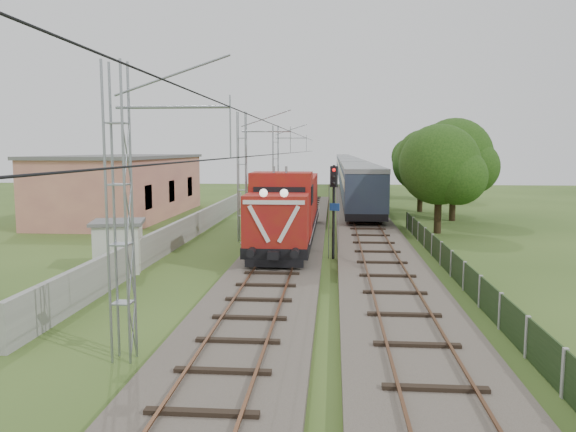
# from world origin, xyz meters

# --- Properties ---
(ground) EXTENTS (140.00, 140.00, 0.00)m
(ground) POSITION_xyz_m (0.00, 0.00, 0.00)
(ground) COLOR #35501E
(ground) RESTS_ON ground
(track_main) EXTENTS (4.20, 70.00, 0.45)m
(track_main) POSITION_xyz_m (0.00, 7.00, 0.18)
(track_main) COLOR #6B6054
(track_main) RESTS_ON ground
(track_side) EXTENTS (4.20, 80.00, 0.45)m
(track_side) POSITION_xyz_m (5.00, 20.00, 0.18)
(track_side) COLOR #6B6054
(track_side) RESTS_ON ground
(catenary) EXTENTS (3.31, 70.00, 8.00)m
(catenary) POSITION_xyz_m (-2.95, 12.00, 4.05)
(catenary) COLOR gray
(catenary) RESTS_ON ground
(boundary_wall) EXTENTS (0.25, 40.00, 1.50)m
(boundary_wall) POSITION_xyz_m (-6.50, 12.00, 0.75)
(boundary_wall) COLOR #9E9E99
(boundary_wall) RESTS_ON ground
(station_building) EXTENTS (8.40, 20.40, 5.22)m
(station_building) POSITION_xyz_m (-15.00, 24.00, 2.63)
(station_building) COLOR tan
(station_building) RESTS_ON ground
(fence) EXTENTS (0.12, 32.00, 1.20)m
(fence) POSITION_xyz_m (8.00, 3.00, 0.60)
(fence) COLOR black
(fence) RESTS_ON ground
(locomotive) EXTENTS (3.08, 17.59, 4.47)m
(locomotive) POSITION_xyz_m (0.00, 10.95, 2.29)
(locomotive) COLOR black
(locomotive) RESTS_ON ground
(coach_rake) EXTENTS (3.19, 119.17, 3.68)m
(coach_rake) POSITION_xyz_m (5.00, 76.70, 2.62)
(coach_rake) COLOR black
(coach_rake) RESTS_ON ground
(signal_post) EXTENTS (0.51, 0.42, 4.92)m
(signal_post) POSITION_xyz_m (2.67, 6.63, 3.38)
(signal_post) COLOR black
(signal_post) RESTS_ON ground
(relay_hut) EXTENTS (2.82, 2.82, 2.41)m
(relay_hut) POSITION_xyz_m (-7.40, 2.88, 1.22)
(relay_hut) COLOR silver
(relay_hut) RESTS_ON ground
(tree_a) EXTENTS (5.73, 5.46, 7.43)m
(tree_a) POSITION_xyz_m (9.83, 16.35, 4.63)
(tree_a) COLOR #332414
(tree_a) RESTS_ON ground
(tree_b) EXTENTS (6.32, 6.02, 8.20)m
(tree_b) POSITION_xyz_m (12.27, 23.37, 5.11)
(tree_b) COLOR #332414
(tree_b) RESTS_ON ground
(tree_c) EXTENTS (5.45, 5.19, 7.07)m
(tree_c) POSITION_xyz_m (10.64, 29.81, 4.41)
(tree_c) COLOR #332414
(tree_c) RESTS_ON ground
(tree_d) EXTENTS (6.24, 5.94, 8.09)m
(tree_d) POSITION_xyz_m (14.20, 42.28, 5.05)
(tree_d) COLOR #332414
(tree_d) RESTS_ON ground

